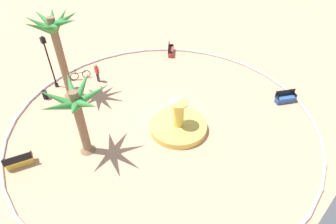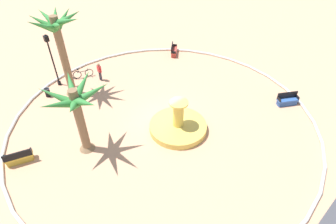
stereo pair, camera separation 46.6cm
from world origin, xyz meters
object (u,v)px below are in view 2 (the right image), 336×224
at_px(bench_east, 287,101).
at_px(person_cyclist_photo, 100,71).
at_px(person_cyclist_helmet, 66,69).
at_px(bench_north, 19,158).
at_px(lamppost, 52,57).
at_px(trash_bin, 47,92).
at_px(bicycle_red_frame, 83,74).
at_px(fountain, 178,126).
at_px(palm_tree_near_fountain, 77,106).
at_px(bench_west, 174,51).
at_px(palm_tree_by_curb, 58,36).

xyz_separation_m(bench_east, person_cyclist_photo, (8.51, -12.61, 0.57)).
bearing_deg(bench_east, person_cyclist_helmet, -55.22).
xyz_separation_m(bench_east, bench_north, (17.09, -8.25, 0.00)).
height_order(lamppost, person_cyclist_photo, lamppost).
bearing_deg(trash_bin, bench_north, 51.01).
relative_size(lamppost, bicycle_red_frame, 2.80).
bearing_deg(fountain, lamppost, -72.52).
bearing_deg(lamppost, fountain, 107.48).
distance_m(fountain, palm_tree_near_fountain, 6.89).
distance_m(trash_bin, person_cyclist_photo, 4.44).
height_order(bench_west, trash_bin, bench_west).
xyz_separation_m(bench_east, bench_west, (0.76, -11.61, 0.00)).
distance_m(palm_tree_near_fountain, lamppost, 8.31).
distance_m(bench_north, bicycle_red_frame, 9.65).
xyz_separation_m(palm_tree_by_curb, bench_west, (-10.41, 0.95, -4.52)).
height_order(palm_tree_near_fountain, person_cyclist_helmet, palm_tree_near_fountain).
height_order(lamppost, trash_bin, lamppost).
bearing_deg(bench_north, lamppost, -132.58).
relative_size(bicycle_red_frame, person_cyclist_helmet, 1.00).
relative_size(palm_tree_by_curb, trash_bin, 9.04).
bearing_deg(bench_east, bench_west, -86.26).
bearing_deg(fountain, bench_east, 155.26).
height_order(person_cyclist_helmet, person_cyclist_photo, person_cyclist_photo).
height_order(bicycle_red_frame, person_cyclist_photo, person_cyclist_photo).
bearing_deg(bicycle_red_frame, trash_bin, 8.35).
relative_size(bench_east, person_cyclist_photo, 0.99).
bearing_deg(person_cyclist_photo, bench_east, 124.02).
bearing_deg(person_cyclist_photo, trash_bin, -11.85).
distance_m(lamppost, person_cyclist_helmet, 2.10).
distance_m(bench_east, bicycle_red_frame, 16.86).
bearing_deg(bench_east, fountain, -24.74).
bearing_deg(palm_tree_near_fountain, trash_bin, -95.56).
height_order(bench_west, bicycle_red_frame, bench_west).
bearing_deg(palm_tree_by_curb, bench_north, 36.09).
bearing_deg(bench_north, bench_east, 154.23).
bearing_deg(person_cyclist_helmet, fountain, 101.64).
xyz_separation_m(bench_north, bicycle_red_frame, (-7.73, -5.77, 0.04)).
bearing_deg(trash_bin, palm_tree_near_fountain, 84.44).
xyz_separation_m(palm_tree_by_curb, bench_north, (5.92, 4.31, -4.52)).
bearing_deg(palm_tree_near_fountain, fountain, 153.56).
xyz_separation_m(palm_tree_near_fountain, palm_tree_by_curb, (-2.35, -6.13, 1.36)).
relative_size(fountain, bench_west, 2.57).
bearing_deg(fountain, person_cyclist_photo, -86.99).
distance_m(bench_west, lamppost, 11.26).
distance_m(palm_tree_near_fountain, bench_west, 14.13).
bearing_deg(bicycle_red_frame, person_cyclist_helmet, -41.61).
xyz_separation_m(trash_bin, bicycle_red_frame, (-3.47, -0.51, -0.00)).
relative_size(bench_north, person_cyclist_photo, 1.02).
xyz_separation_m(fountain, person_cyclist_photo, (0.47, -8.90, 0.58)).
relative_size(bench_west, bicycle_red_frame, 0.95).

